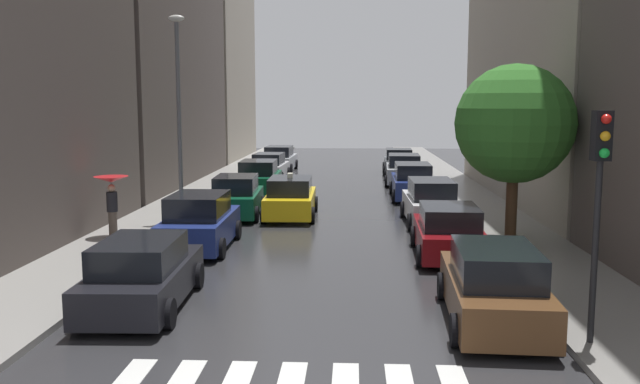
# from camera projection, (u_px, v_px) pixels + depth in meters

# --- Properties ---
(ground_plane) EXTENTS (28.00, 72.00, 0.04)m
(ground_plane) POSITION_uv_depth(u_px,v_px,m) (332.00, 200.00, 31.65)
(ground_plane) COLOR #2D2D2F
(sidewalk_left) EXTENTS (3.00, 72.00, 0.15)m
(sidewalk_left) POSITION_uv_depth(u_px,v_px,m) (198.00, 197.00, 31.96)
(sidewalk_left) COLOR gray
(sidewalk_left) RESTS_ON ground
(sidewalk_right) EXTENTS (3.00, 72.00, 0.15)m
(sidewalk_right) POSITION_uv_depth(u_px,v_px,m) (468.00, 199.00, 31.32)
(sidewalk_right) COLOR gray
(sidewalk_right) RESTS_ON ground
(building_left_mid) EXTENTS (6.00, 18.36, 15.35)m
(building_left_mid) POSITION_uv_depth(u_px,v_px,m) (139.00, 47.00, 36.90)
(building_left_mid) COLOR #564C47
(building_left_mid) RESTS_ON ground
(building_left_far) EXTENTS (6.00, 13.86, 24.07)m
(building_left_far) POSITION_uv_depth(u_px,v_px,m) (205.00, 10.00, 53.01)
(building_left_far) COLOR #9E9384
(building_left_far) RESTS_ON ground
(parked_car_left_nearest) EXTENTS (2.18, 4.58, 1.59)m
(parked_car_left_nearest) POSITION_uv_depth(u_px,v_px,m) (142.00, 275.00, 14.81)
(parked_car_left_nearest) COLOR black
(parked_car_left_nearest) RESTS_ON ground
(parked_car_left_second) EXTENTS (2.11, 4.41, 1.77)m
(parked_car_left_second) POSITION_uv_depth(u_px,v_px,m) (200.00, 223.00, 20.82)
(parked_car_left_second) COLOR navy
(parked_car_left_second) RESTS_ON ground
(parked_car_left_third) EXTENTS (2.17, 4.28, 1.68)m
(parked_car_left_third) POSITION_uv_depth(u_px,v_px,m) (237.00, 198.00, 26.69)
(parked_car_left_third) COLOR #0C4C2D
(parked_car_left_third) RESTS_ON ground
(parked_car_left_fourth) EXTENTS (2.20, 4.33, 1.73)m
(parked_car_left_fourth) POSITION_uv_depth(u_px,v_px,m) (259.00, 178.00, 33.30)
(parked_car_left_fourth) COLOR #0C4C2D
(parked_car_left_fourth) RESTS_ON ground
(parked_car_left_fifth) EXTENTS (2.21, 4.28, 1.61)m
(parked_car_left_fifth) POSITION_uv_depth(u_px,v_px,m) (269.00, 167.00, 39.48)
(parked_car_left_fifth) COLOR silver
(parked_car_left_fifth) RESTS_ON ground
(parked_car_left_sixth) EXTENTS (2.20, 4.74, 1.70)m
(parked_car_left_sixth) POSITION_uv_depth(u_px,v_px,m) (280.00, 159.00, 44.76)
(parked_car_left_sixth) COLOR #B2B7BF
(parked_car_left_sixth) RESTS_ON ground
(parked_car_right_nearest) EXTENTS (2.20, 4.68, 1.66)m
(parked_car_right_nearest) POSITION_uv_depth(u_px,v_px,m) (494.00, 287.00, 13.75)
(parked_car_right_nearest) COLOR brown
(parked_car_right_nearest) RESTS_ON ground
(parked_car_right_second) EXTENTS (2.16, 4.29, 1.57)m
(parked_car_right_second) POSITION_uv_depth(u_px,v_px,m) (448.00, 233.00, 19.71)
(parked_car_right_second) COLOR maroon
(parked_car_right_second) RESTS_ON ground
(parked_car_right_third) EXTENTS (2.03, 4.48, 1.73)m
(parked_car_right_third) POSITION_uv_depth(u_px,v_px,m) (431.00, 203.00, 25.04)
(parked_car_right_third) COLOR silver
(parked_car_right_third) RESTS_ON ground
(parked_car_right_fourth) EXTENTS (2.12, 4.72, 1.72)m
(parked_car_right_fourth) POSITION_uv_depth(u_px,v_px,m) (412.00, 182.00, 31.74)
(parked_car_right_fourth) COLOR navy
(parked_car_right_fourth) RESTS_ON ground
(parked_car_right_fifth) EXTENTS (2.30, 4.72, 1.70)m
(parked_car_right_fifth) POSITION_uv_depth(u_px,v_px,m) (404.00, 170.00, 37.64)
(parked_car_right_fifth) COLOR #B2B7BF
(parked_car_right_fifth) RESTS_ON ground
(parked_car_right_sixth) EXTENTS (2.13, 4.18, 1.65)m
(parked_car_right_sixth) POSITION_uv_depth(u_px,v_px,m) (399.00, 162.00, 42.86)
(parked_car_right_sixth) COLOR #474C51
(parked_car_right_sixth) RESTS_ON ground
(taxi_midroad) EXTENTS (2.12, 4.40, 1.81)m
(taxi_midroad) POSITION_uv_depth(u_px,v_px,m) (291.00, 198.00, 26.58)
(taxi_midroad) COLOR yellow
(taxi_midroad) RESTS_ON ground
(pedestrian_by_kerb) EXTENTS (1.13, 1.13, 2.02)m
(pedestrian_by_kerb) POSITION_uv_depth(u_px,v_px,m) (112.00, 191.00, 21.93)
(pedestrian_by_kerb) COLOR brown
(pedestrian_by_kerb) RESTS_ON sidewalk_left
(street_tree_right) EXTENTS (3.75, 3.75, 5.66)m
(street_tree_right) POSITION_uv_depth(u_px,v_px,m) (515.00, 124.00, 20.73)
(street_tree_right) COLOR #513823
(street_tree_right) RESTS_ON sidewalk_right
(traffic_light_right_corner) EXTENTS (0.30, 0.42, 4.30)m
(traffic_light_right_corner) POSITION_uv_depth(u_px,v_px,m) (600.00, 175.00, 11.89)
(traffic_light_right_corner) COLOR black
(traffic_light_right_corner) RESTS_ON sidewalk_right
(lamp_post_left) EXTENTS (0.60, 0.28, 7.66)m
(lamp_post_left) POSITION_uv_depth(u_px,v_px,m) (179.00, 105.00, 24.74)
(lamp_post_left) COLOR #595B60
(lamp_post_left) RESTS_ON sidewalk_left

